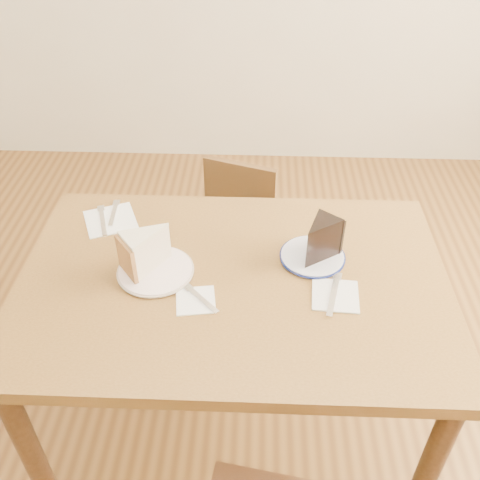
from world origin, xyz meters
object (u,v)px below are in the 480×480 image
plate_navy (312,257)px  carrot_cake (150,250)px  chocolate_cake (318,243)px  plate_cream (156,271)px  chair_far (230,245)px  table (233,303)px

plate_navy → carrot_cake: size_ratio=1.38×
plate_navy → chocolate_cake: size_ratio=1.55×
plate_cream → carrot_cake: (-0.01, 0.02, 0.06)m
chair_far → carrot_cake: size_ratio=5.41×
plate_navy → carrot_cake: (-0.46, -0.06, 0.06)m
table → plate_navy: plate_navy is taller
plate_navy → table: bearing=-157.3°
plate_navy → carrot_cake: 0.47m
table → plate_navy: size_ratio=6.61×
plate_navy → carrot_cake: bearing=-172.7°
plate_cream → carrot_cake: bearing=124.9°
chair_far → chocolate_cake: 0.71m
chair_far → plate_navy: 0.66m
chair_far → plate_navy: (0.27, -0.48, 0.36)m
table → carrot_cake: carrot_cake is taller
table → plate_cream: size_ratio=5.82×
carrot_cake → plate_cream: bearing=-2.6°
table → carrot_cake: size_ratio=9.10×
plate_navy → chocolate_cake: chocolate_cake is taller
plate_cream → chocolate_cake: 0.46m
plate_cream → carrot_cake: size_ratio=1.56×
plate_cream → chocolate_cake: (0.45, 0.07, 0.06)m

